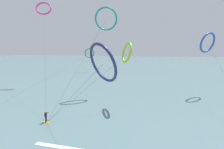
{
  "coord_description": "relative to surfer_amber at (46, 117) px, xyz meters",
  "views": [
    {
      "loc": [
        5.18,
        -4.3,
        10.49
      ],
      "look_at": [
        0.0,
        20.64,
        6.01
      ],
      "focal_mm": 23.49,
      "sensor_mm": 36.0,
      "label": 1
    }
  ],
  "objects": [
    {
      "name": "kite_magenta",
      "position": [
        -14.82,
        22.18,
        20.99
      ],
      "size": [
        17.27,
        24.05,
        23.86
      ],
      "rotation": [
        0.0,
        0.0,
        0.36
      ],
      "color": "#CC288E",
      "rests_on": "ground"
    },
    {
      "name": "kite_navy",
      "position": [
        9.25,
        -2.8,
        8.24
      ],
      "size": [
        11.45,
        4.87,
        11.16
      ],
      "rotation": [
        0.0,
        0.0,
        2.42
      ],
      "color": "navy",
      "rests_on": "ground"
    },
    {
      "name": "sea_water",
      "position": [
        8.05,
        92.74,
        -0.78
      ],
      "size": [
        400.0,
        200.0,
        0.08
      ],
      "primitive_type": "cube",
      "color": "slate",
      "rests_on": "ground"
    },
    {
      "name": "surfer_amber",
      "position": [
        0.0,
        0.0,
        0.0
      ],
      "size": [
        1.4,
        0.62,
        1.7
      ],
      "rotation": [
        0.0,
        0.0,
        1.75
      ],
      "color": "orange",
      "rests_on": "ground"
    },
    {
      "name": "kite_emerald",
      "position": [
        -10.11,
        45.56,
        7.75
      ],
      "size": [
        4.54,
        53.34,
        10.8
      ],
      "rotation": [
        0.0,
        0.0,
        0.2
      ],
      "color": "#199351",
      "rests_on": "ground"
    },
    {
      "name": "kite_cobalt",
      "position": [
        27.27,
        19.61,
        11.0
      ],
      "size": [
        4.51,
        24.29,
        14.1
      ],
      "rotation": [
        0.0,
        0.0,
        3.77
      ],
      "color": "#2647B7",
      "rests_on": "ground"
    },
    {
      "name": "kite_teal",
      "position": [
        5.14,
        15.48,
        16.13
      ],
      "size": [
        7.65,
        16.89,
        19.46
      ],
      "rotation": [
        0.0,
        0.0,
        3.52
      ],
      "color": "teal",
      "rests_on": "ground"
    },
    {
      "name": "kite_lime",
      "position": [
        10.49,
        8.79,
        9.01
      ],
      "size": [
        11.91,
        10.78,
        11.73
      ],
      "rotation": [
        0.0,
        0.0,
        5.18
      ],
      "color": "#8CC62D",
      "rests_on": "ground"
    }
  ]
}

